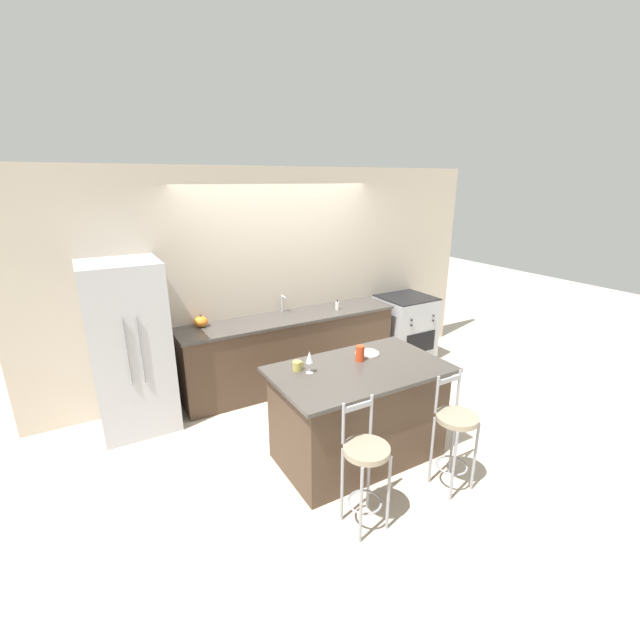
{
  "coord_description": "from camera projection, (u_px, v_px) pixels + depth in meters",
  "views": [
    {
      "loc": [
        -2.21,
        -4.23,
        2.56
      ],
      "look_at": [
        -0.05,
        -0.5,
        1.13
      ],
      "focal_mm": 24.0,
      "sensor_mm": 36.0,
      "label": 1
    }
  ],
  "objects": [
    {
      "name": "coffee_mug",
      "position": [
        297.0,
        366.0,
        3.81
      ],
      "size": [
        0.11,
        0.08,
        0.09
      ],
      "color": "#C1B251",
      "rests_on": "kitchen_island"
    },
    {
      "name": "ground_plane",
      "position": [
        304.0,
        394.0,
        5.33
      ],
      "size": [
        18.0,
        18.0,
        0.0
      ],
      "primitive_type": "plane",
      "color": "beige"
    },
    {
      "name": "soap_bottle",
      "position": [
        337.0,
        306.0,
        5.57
      ],
      "size": [
        0.05,
        0.05,
        0.13
      ],
      "color": "silver",
      "rests_on": "back_counter"
    },
    {
      "name": "wine_glass",
      "position": [
        309.0,
        358.0,
        3.73
      ],
      "size": [
        0.06,
        0.06,
        0.21
      ],
      "color": "white",
      "rests_on": "kitchen_island"
    },
    {
      "name": "bar_stool_far",
      "position": [
        455.0,
        429.0,
        3.58
      ],
      "size": [
        0.35,
        0.35,
        1.03
      ],
      "color": "#99999E",
      "rests_on": "ground_plane"
    },
    {
      "name": "back_counter",
      "position": [
        290.0,
        350.0,
        5.48
      ],
      "size": [
        2.81,
        0.64,
        0.93
      ],
      "color": "#4C3828",
      "rests_on": "ground_plane"
    },
    {
      "name": "refrigerator",
      "position": [
        130.0,
        348.0,
        4.4
      ],
      "size": [
        0.75,
        0.73,
        1.8
      ],
      "color": "#BCBCC1",
      "rests_on": "ground_plane"
    },
    {
      "name": "sink_faucet",
      "position": [
        283.0,
        302.0,
        5.45
      ],
      "size": [
        0.02,
        0.13,
        0.22
      ],
      "color": "#ADAFB5",
      "rests_on": "back_counter"
    },
    {
      "name": "pumpkin_decoration",
      "position": [
        201.0,
        322.0,
        4.92
      ],
      "size": [
        0.16,
        0.16,
        0.15
      ],
      "color": "orange",
      "rests_on": "back_counter"
    },
    {
      "name": "oven_range",
      "position": [
        405.0,
        328.0,
        6.3
      ],
      "size": [
        0.72,
        0.72,
        0.94
      ],
      "color": "#ADAFB5",
      "rests_on": "ground_plane"
    },
    {
      "name": "tumbler_cup",
      "position": [
        360.0,
        353.0,
        4.0
      ],
      "size": [
        0.08,
        0.08,
        0.15
      ],
      "color": "red",
      "rests_on": "kitchen_island"
    },
    {
      "name": "dinner_plate",
      "position": [
        367.0,
        353.0,
        4.18
      ],
      "size": [
        0.24,
        0.24,
        0.02
      ],
      "color": "beige",
      "rests_on": "kitchen_island"
    },
    {
      "name": "bar_stool_near",
      "position": [
        365.0,
        462.0,
        3.16
      ],
      "size": [
        0.35,
        0.35,
        1.03
      ],
      "color": "#99999E",
      "rests_on": "ground_plane"
    },
    {
      "name": "wall_back",
      "position": [
        278.0,
        278.0,
        5.45
      ],
      "size": [
        6.0,
        0.07,
        2.7
      ],
      "color": "beige",
      "rests_on": "ground_plane"
    },
    {
      "name": "kitchen_island",
      "position": [
        358.0,
        413.0,
        4.01
      ],
      "size": [
        1.59,
        0.96,
        0.93
      ],
      "color": "#4C3828",
      "rests_on": "ground_plane"
    }
  ]
}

